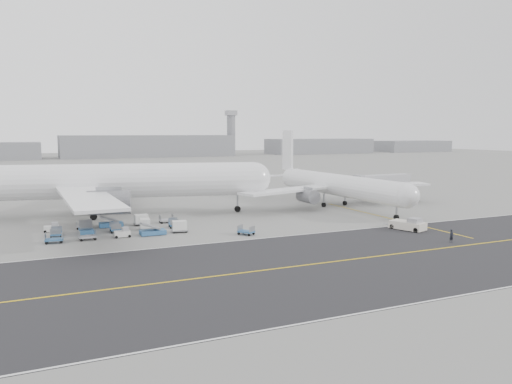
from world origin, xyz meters
name	(u,v)px	position (x,y,z in m)	size (l,w,h in m)	color
ground	(248,236)	(0.00, 0.00, 0.00)	(700.00, 700.00, 0.00)	gray
taxiway	(343,261)	(5.02, -17.98, 0.01)	(220.00, 59.00, 0.03)	#28282A
horizon_buildings	(134,157)	(30.00, 260.00, 0.00)	(520.00, 28.00, 28.00)	gray
control_tower	(231,132)	(100.00, 265.00, 16.25)	(7.00, 7.00, 31.25)	gray
airliner_a	(97,181)	(-18.56, 28.05, 6.61)	(65.79, 64.40, 22.99)	white
airliner_b	(335,185)	(29.11, 21.01, 4.68)	(46.40, 46.99, 16.20)	white
pushback_tug	(408,225)	(25.66, -5.88, 0.85)	(4.32, 7.28, 2.07)	beige
jet_bridge	(383,182)	(46.13, 26.58, 4.16)	(15.81, 3.35, 5.97)	gray
gse_cluster	(117,232)	(-17.71, 11.70, 0.00)	(25.98, 16.21, 1.91)	#9C9BA1
stray_dolly	(246,235)	(0.18, 1.23, 0.00)	(1.50, 2.44, 1.50)	silver
ground_crew_a	(452,236)	(24.88, -15.78, 0.96)	(0.70, 0.46, 1.93)	black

